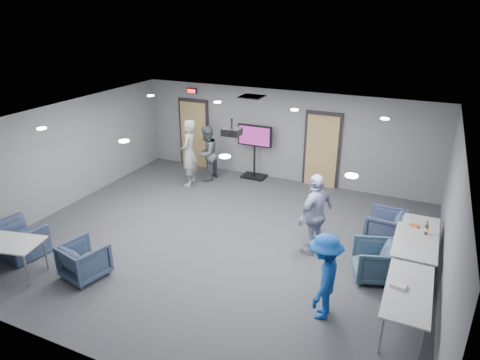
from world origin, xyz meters
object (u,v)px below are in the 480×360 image
at_px(person_b, 207,153).
at_px(table_right_a, 416,237).
at_px(chair_right_b, 375,261).
at_px(chair_front_b, 17,241).
at_px(table_right_b, 408,292).
at_px(person_a, 189,153).
at_px(projector, 232,132).
at_px(bottle_right, 426,229).
at_px(chair_front_a, 85,260).
at_px(tv_stand, 255,148).
at_px(person_c, 315,214).
at_px(chair_right_a, 385,227).
at_px(person_d, 324,277).

relative_size(person_b, table_right_a, 0.86).
bearing_deg(chair_right_b, chair_front_b, -89.26).
xyz_separation_m(chair_right_b, table_right_b, (0.65, -1.22, 0.32)).
xyz_separation_m(person_a, projector, (2.34, -2.00, 1.43)).
bearing_deg(bottle_right, person_b, 159.51).
relative_size(person_b, chair_front_a, 2.12).
height_order(tv_stand, projector, projector).
relative_size(person_a, projector, 4.85).
bearing_deg(person_b, bottle_right, 71.61).
xyz_separation_m(chair_front_a, projector, (1.80, 2.84, 2.05)).
relative_size(person_a, table_right_b, 1.14).
height_order(chair_front_b, projector, projector).
relative_size(chair_right_b, chair_front_a, 1.02).
height_order(person_c, projector, projector).
bearing_deg(table_right_a, chair_right_a, 39.37).
relative_size(person_b, projector, 4.15).
bearing_deg(table_right_a, projector, 91.76).
xyz_separation_m(person_b, chair_front_a, (0.26, -5.40, -0.47)).
distance_m(person_c, chair_right_b, 1.49).
bearing_deg(bottle_right, chair_right_b, -134.77).
distance_m(chair_right_a, projector, 3.99).
bearing_deg(person_c, chair_front_b, -42.66).
height_order(table_right_a, tv_stand, tv_stand).
distance_m(person_a, bottle_right, 6.68).
xyz_separation_m(table_right_a, bottle_right, (0.15, 0.13, 0.15)).
bearing_deg(projector, tv_stand, 101.30).
xyz_separation_m(person_a, person_c, (4.32, -2.12, -0.08)).
relative_size(person_a, bottle_right, 6.65).
xyz_separation_m(person_d, tv_stand, (-3.49, 5.36, 0.16)).
height_order(person_a, chair_front_b, person_a).
height_order(chair_right_a, chair_front_b, chair_right_a).
bearing_deg(table_right_b, person_a, 59.06).
xyz_separation_m(person_b, chair_right_b, (5.37, -3.11, -0.47)).
height_order(person_d, chair_front_a, person_d).
bearing_deg(table_right_b, table_right_a, 0.00).
xyz_separation_m(chair_front_a, table_right_a, (5.76, 2.97, 0.33)).
height_order(person_c, chair_right_b, person_c).
relative_size(bottle_right, tv_stand, 0.18).
distance_m(person_a, chair_right_a, 5.78).
bearing_deg(person_d, projector, -129.72).
distance_m(person_b, person_c, 4.85).
relative_size(person_d, bottle_right, 5.28).
xyz_separation_m(chair_front_b, table_right_b, (7.61, 1.07, 0.34)).
bearing_deg(chair_right_b, bottle_right, 117.80).
height_order(chair_front_a, table_right_b, table_right_b).
relative_size(chair_right_a, chair_front_b, 0.78).
bearing_deg(chair_front_b, person_d, -164.87).
relative_size(chair_front_a, table_right_a, 0.41).
xyz_separation_m(chair_front_a, bottle_right, (5.91, 3.09, 0.48)).
bearing_deg(chair_front_b, chair_front_a, -172.02).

